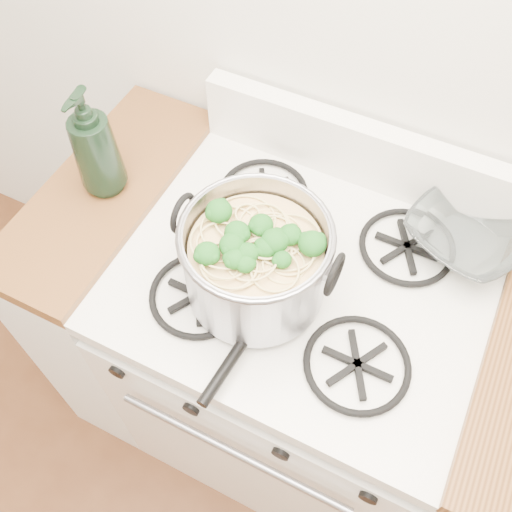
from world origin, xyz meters
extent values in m
cube|color=white|center=(0.00, 1.27, 0.41)|extent=(0.76, 0.65, 0.81)
cube|color=white|center=(0.00, 1.27, 0.88)|extent=(0.76, 0.65, 0.04)
cube|color=black|center=(0.00, 0.95, 0.42)|extent=(0.58, 0.02, 0.46)
cube|color=black|center=(0.00, 1.27, 0.91)|extent=(0.60, 0.56, 0.02)
cylinder|color=black|center=(-0.28, 0.95, 0.78)|extent=(0.04, 0.03, 0.04)
cylinder|color=black|center=(-0.10, 0.95, 0.78)|extent=(0.04, 0.03, 0.04)
cylinder|color=black|center=(0.10, 0.95, 0.78)|extent=(0.04, 0.03, 0.04)
cylinder|color=black|center=(0.28, 0.95, 0.78)|extent=(0.04, 0.03, 0.04)
cube|color=silver|center=(-0.51, 1.27, 0.44)|extent=(0.25, 0.65, 0.88)
cube|color=#4E2C13|center=(-0.51, 1.27, 0.90)|extent=(0.25, 0.65, 0.04)
cylinder|color=#9A9AA2|center=(-0.07, 1.18, 1.02)|extent=(0.27, 0.27, 0.18)
torus|color=#9A9AA2|center=(-0.07, 1.18, 1.10)|extent=(0.29, 0.29, 0.01)
torus|color=black|center=(-0.22, 1.18, 1.08)|extent=(0.01, 0.08, 0.08)
torus|color=black|center=(0.08, 1.18, 1.08)|extent=(0.01, 0.08, 0.08)
cylinder|color=tan|center=(-0.07, 1.18, 0.99)|extent=(0.25, 0.25, 0.14)
sphere|color=#195717|center=(-0.07, 1.18, 1.08)|extent=(0.04, 0.04, 0.04)
sphere|color=#195717|center=(-0.07, 1.18, 1.08)|extent=(0.04, 0.04, 0.04)
sphere|color=#195717|center=(-0.07, 1.18, 1.08)|extent=(0.04, 0.04, 0.04)
sphere|color=#195717|center=(-0.07, 1.18, 1.08)|extent=(0.04, 0.04, 0.04)
sphere|color=#195717|center=(-0.07, 1.18, 1.08)|extent=(0.04, 0.04, 0.04)
sphere|color=#195717|center=(-0.07, 1.18, 1.08)|extent=(0.04, 0.04, 0.04)
sphere|color=#195717|center=(-0.07, 1.18, 1.08)|extent=(0.04, 0.04, 0.04)
sphere|color=#195717|center=(-0.07, 1.18, 1.08)|extent=(0.04, 0.04, 0.04)
sphere|color=#195717|center=(-0.07, 1.18, 1.08)|extent=(0.04, 0.04, 0.04)
sphere|color=#195717|center=(-0.07, 1.18, 1.08)|extent=(0.04, 0.04, 0.04)
sphere|color=#195717|center=(-0.07, 1.18, 1.08)|extent=(0.04, 0.04, 0.04)
sphere|color=#195717|center=(-0.07, 1.18, 1.08)|extent=(0.04, 0.04, 0.04)
sphere|color=#195717|center=(-0.07, 1.18, 1.08)|extent=(0.04, 0.04, 0.04)
imported|color=white|center=(0.27, 1.47, 0.94)|extent=(0.12, 0.12, 0.02)
imported|color=black|center=(-0.50, 1.27, 1.05)|extent=(0.11, 0.11, 0.27)
camera|label=1|loc=(0.19, 0.65, 1.91)|focal=40.00mm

